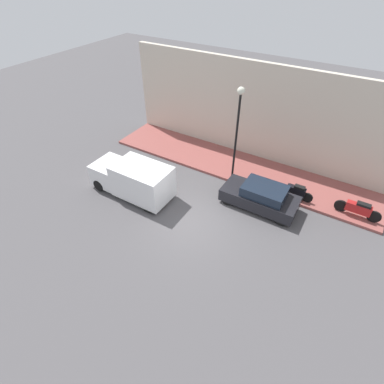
{
  "coord_description": "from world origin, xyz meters",
  "views": [
    {
      "loc": [
        -8.83,
        -5.47,
        10.41
      ],
      "look_at": [
        1.35,
        0.72,
        0.6
      ],
      "focal_mm": 28.0,
      "sensor_mm": 36.0,
      "label": 1
    }
  ],
  "objects_px": {
    "streetlamp": "(238,119)",
    "motorcycle_black": "(296,191)",
    "motorcycle_red": "(358,209)",
    "delivery_van": "(133,178)",
    "parked_car": "(261,197)"
  },
  "relations": [
    {
      "from": "streetlamp",
      "to": "motorcycle_black",
      "type": "bearing_deg",
      "value": -90.57
    },
    {
      "from": "motorcycle_red",
      "to": "streetlamp",
      "type": "distance_m",
      "value": 7.3
    },
    {
      "from": "delivery_van",
      "to": "motorcycle_red",
      "type": "xyz_separation_m",
      "value": [
        4.11,
        -10.57,
        -0.35
      ]
    },
    {
      "from": "motorcycle_red",
      "to": "streetlamp",
      "type": "height_order",
      "value": "streetlamp"
    },
    {
      "from": "streetlamp",
      "to": "delivery_van",
      "type": "bearing_deg",
      "value": 135.01
    },
    {
      "from": "motorcycle_red",
      "to": "delivery_van",
      "type": "bearing_deg",
      "value": 111.27
    },
    {
      "from": "motorcycle_red",
      "to": "parked_car",
      "type": "bearing_deg",
      "value": 110.31
    },
    {
      "from": "parked_car",
      "to": "motorcycle_black",
      "type": "relative_size",
      "value": 2.12
    },
    {
      "from": "streetlamp",
      "to": "motorcycle_red",
      "type": "bearing_deg",
      "value": -88.71
    },
    {
      "from": "parked_car",
      "to": "motorcycle_red",
      "type": "bearing_deg",
      "value": -69.69
    },
    {
      "from": "parked_car",
      "to": "motorcycle_red",
      "type": "height_order",
      "value": "parked_car"
    },
    {
      "from": "parked_car",
      "to": "motorcycle_red",
      "type": "distance_m",
      "value": 4.65
    },
    {
      "from": "delivery_van",
      "to": "motorcycle_red",
      "type": "bearing_deg",
      "value": -68.73
    },
    {
      "from": "motorcycle_black",
      "to": "motorcycle_red",
      "type": "distance_m",
      "value": 2.97
    },
    {
      "from": "delivery_van",
      "to": "streetlamp",
      "type": "relative_size",
      "value": 0.87
    }
  ]
}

